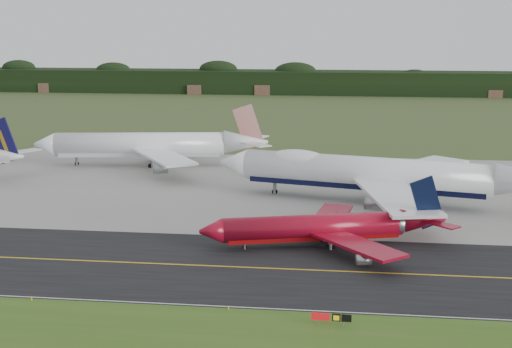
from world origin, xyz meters
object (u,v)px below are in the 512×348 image
object	(u,v)px
jet_red_737	(327,227)
taxiway_sign	(331,317)
jet_ba_747	(377,174)
jet_star_tail	(153,145)

from	to	relation	value
jet_red_737	taxiway_sign	xyz separation A→B (m)	(1.39, -32.53, -1.99)
jet_ba_747	jet_red_737	xyz separation A→B (m)	(-9.31, -30.33, -2.96)
jet_ba_747	jet_red_737	distance (m)	31.86
jet_star_tail	taxiway_sign	distance (m)	107.65
jet_star_tail	taxiway_sign	world-z (taller)	jet_star_tail
taxiway_sign	jet_ba_747	bearing A→B (deg)	82.82
taxiway_sign	jet_star_tail	bearing A→B (deg)	116.61
jet_red_737	jet_star_tail	bearing A→B (deg)	126.33
taxiway_sign	jet_red_737	bearing A→B (deg)	92.44
jet_red_737	taxiway_sign	world-z (taller)	jet_red_737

